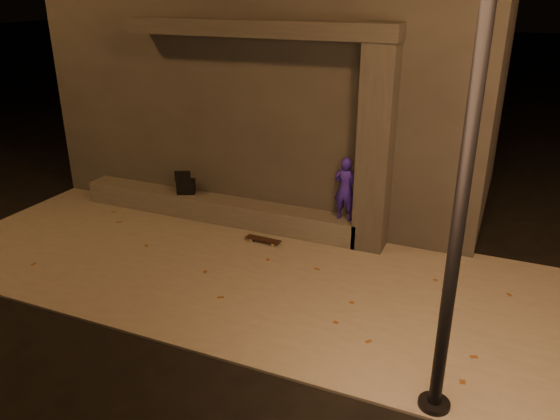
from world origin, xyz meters
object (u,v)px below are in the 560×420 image
at_px(column, 375,151).
at_px(skateboarder, 345,189).
at_px(backpack, 186,185).
at_px(street_lamp_0, 483,45).
at_px(skateboard, 263,240).

relative_size(column, skateboarder, 3.06).
bearing_deg(backpack, street_lamp_0, -56.74).
relative_size(skateboard, street_lamp_0, 0.10).
xyz_separation_m(column, skateboarder, (-0.50, 0.00, -0.76)).
xyz_separation_m(skateboarder, backpack, (-3.39, 0.00, -0.41)).
height_order(skateboarder, street_lamp_0, street_lamp_0).
distance_m(backpack, skateboard, 2.22).
bearing_deg(backpack, column, -23.16).
height_order(column, backpack, column).
xyz_separation_m(backpack, street_lamp_0, (5.63, -3.74, 3.31)).
distance_m(column, skateboard, 2.61).
relative_size(backpack, skateboard, 0.74).
height_order(backpack, street_lamp_0, street_lamp_0).
relative_size(skateboarder, street_lamp_0, 0.17).
relative_size(column, street_lamp_0, 0.51).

